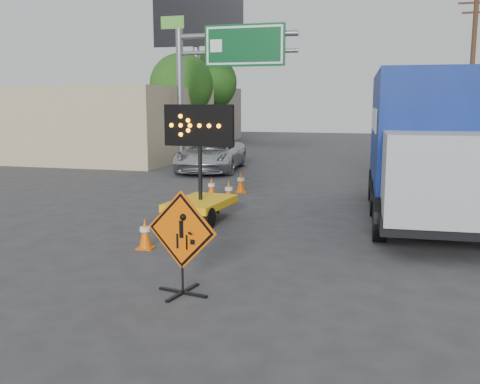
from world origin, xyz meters
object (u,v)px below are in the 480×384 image
at_px(construction_sign, 182,240).
at_px(arrow_board, 201,196).
at_px(pickup_truck, 211,154).
at_px(box_truck, 423,153).

bearing_deg(construction_sign, arrow_board, 118.41).
bearing_deg(arrow_board, pickup_truck, 112.51).
height_order(construction_sign, pickup_truck, construction_sign).
bearing_deg(pickup_truck, box_truck, -49.76).
distance_m(pickup_truck, box_truck, 12.30).
relative_size(arrow_board, box_truck, 0.37).
xyz_separation_m(pickup_truck, box_truck, (8.90, -8.43, 1.02)).
bearing_deg(box_truck, pickup_truck, 133.61).
distance_m(construction_sign, arrow_board, 5.60).
xyz_separation_m(construction_sign, arrow_board, (-1.58, 5.36, -0.23)).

